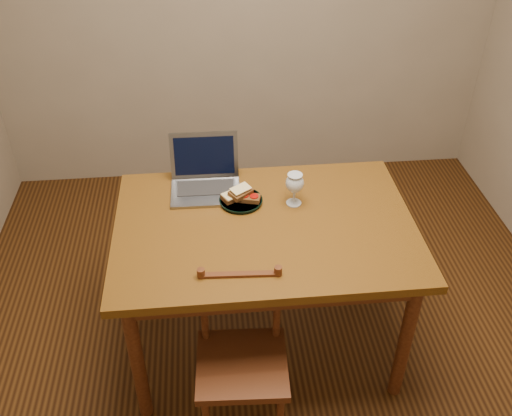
{
  "coord_description": "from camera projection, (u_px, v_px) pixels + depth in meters",
  "views": [
    {
      "loc": [
        -0.27,
        -1.9,
        2.27
      ],
      "look_at": [
        -0.08,
        0.06,
        0.8
      ],
      "focal_mm": 40.0,
      "sensor_mm": 36.0,
      "label": 1
    }
  ],
  "objects": [
    {
      "name": "milk_glass",
      "position": [
        294.0,
        189.0,
        2.54
      ],
      "size": [
        0.08,
        0.08,
        0.16
      ],
      "primitive_type": null,
      "color": "white",
      "rests_on": "table"
    },
    {
      "name": "sandwich_cheese",
      "position": [
        233.0,
        196.0,
        2.57
      ],
      "size": [
        0.12,
        0.1,
        0.03
      ],
      "primitive_type": null,
      "rotation": [
        0.0,
        0.0,
        0.49
      ],
      "color": "#381E0C",
      "rests_on": "plate"
    },
    {
      "name": "floor",
      "position": [
        272.0,
        341.0,
        2.9
      ],
      "size": [
        3.2,
        3.2,
        0.02
      ],
      "primitive_type": "cube",
      "color": "black",
      "rests_on": "ground"
    },
    {
      "name": "plate",
      "position": [
        241.0,
        201.0,
        2.58
      ],
      "size": [
        0.2,
        0.2,
        0.02
      ],
      "primitive_type": "cylinder",
      "color": "black",
      "rests_on": "table"
    },
    {
      "name": "laptop",
      "position": [
        205.0,
        175.0,
        2.66
      ],
      "size": [
        0.32,
        0.3,
        0.23
      ],
      "rotation": [
        0.0,
        0.0,
        -0.02
      ],
      "color": "slate",
      "rests_on": "table"
    },
    {
      "name": "sandwich_tomato",
      "position": [
        249.0,
        197.0,
        2.57
      ],
      "size": [
        0.11,
        0.08,
        0.03
      ],
      "primitive_type": null,
      "rotation": [
        0.0,
        0.0,
        -0.25
      ],
      "color": "#381E0C",
      "rests_on": "plate"
    },
    {
      "name": "chair",
      "position": [
        242.0,
        353.0,
        2.3
      ],
      "size": [
        0.39,
        0.37,
        0.39
      ],
      "rotation": [
        0.0,
        0.0,
        -0.06
      ],
      "color": "#3A190C",
      "rests_on": "floor"
    },
    {
      "name": "table",
      "position": [
        265.0,
        239.0,
        2.51
      ],
      "size": [
        1.3,
        0.9,
        0.74
      ],
      "color": "#522F0D",
      "rests_on": "floor"
    },
    {
      "name": "sandwich_top",
      "position": [
        241.0,
        192.0,
        2.56
      ],
      "size": [
        0.12,
        0.11,
        0.03
      ],
      "primitive_type": null,
      "rotation": [
        0.0,
        0.0,
        0.68
      ],
      "color": "#381E0C",
      "rests_on": "plate"
    }
  ]
}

